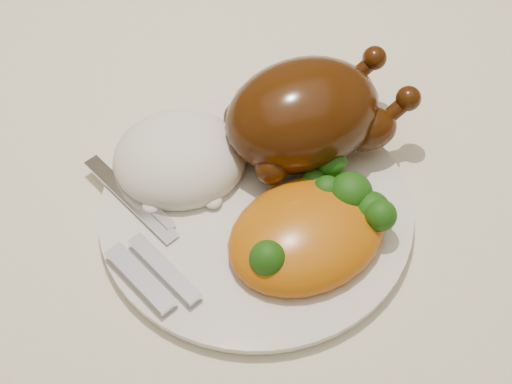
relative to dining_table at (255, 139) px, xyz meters
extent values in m
plane|color=#502C1B|center=(0.00, 0.00, -0.67)|extent=(4.00, 4.00, 0.00)
cube|color=brown|center=(0.00, 0.00, 0.07)|extent=(1.60, 0.90, 0.04)
cube|color=white|center=(0.00, 0.00, 0.10)|extent=(1.72, 1.02, 0.01)
cylinder|color=white|center=(-0.04, -0.18, 0.11)|extent=(0.33, 0.33, 0.01)
ellipsoid|color=#411E07|center=(0.02, -0.12, 0.16)|extent=(0.16, 0.14, 0.09)
ellipsoid|color=#411E07|center=(0.01, -0.12, 0.18)|extent=(0.08, 0.06, 0.04)
ellipsoid|color=#411E07|center=(0.07, -0.14, 0.14)|extent=(0.05, 0.04, 0.04)
sphere|color=#411E07|center=(0.11, -0.13, 0.17)|extent=(0.02, 0.02, 0.02)
ellipsoid|color=#411E07|center=(0.06, -0.08, 0.14)|extent=(0.05, 0.04, 0.04)
sphere|color=#411E07|center=(0.10, -0.07, 0.17)|extent=(0.02, 0.02, 0.02)
sphere|color=#411E07|center=(-0.02, -0.16, 0.14)|extent=(0.03, 0.03, 0.03)
sphere|color=#411E07|center=(-0.03, -0.10, 0.14)|extent=(0.03, 0.03, 0.03)
ellipsoid|color=white|center=(-0.09, -0.12, 0.13)|extent=(0.13, 0.12, 0.06)
ellipsoid|color=orange|center=(0.00, -0.22, 0.12)|extent=(0.17, 0.15, 0.05)
ellipsoid|color=orange|center=(0.03, -0.21, 0.12)|extent=(0.06, 0.06, 0.03)
ellipsoid|color=#0F430B|center=(-0.04, -0.24, 0.14)|extent=(0.03, 0.03, 0.03)
ellipsoid|color=#0F430B|center=(-0.03, -0.22, 0.13)|extent=(0.03, 0.03, 0.03)
ellipsoid|color=#0F430B|center=(-0.02, -0.21, 0.13)|extent=(0.03, 0.03, 0.03)
ellipsoid|color=#0F430B|center=(0.05, -0.21, 0.13)|extent=(0.03, 0.03, 0.03)
ellipsoid|color=#0F430B|center=(0.02, -0.19, 0.14)|extent=(0.02, 0.02, 0.02)
ellipsoid|color=#0F430B|center=(0.06, -0.23, 0.14)|extent=(0.03, 0.03, 0.03)
ellipsoid|color=#0F430B|center=(0.03, -0.16, 0.14)|extent=(0.03, 0.03, 0.03)
ellipsoid|color=#0F430B|center=(0.02, -0.22, 0.13)|extent=(0.03, 0.03, 0.02)
ellipsoid|color=#0F430B|center=(0.02, -0.17, 0.13)|extent=(0.03, 0.03, 0.02)
ellipsoid|color=#0F430B|center=(0.04, -0.20, 0.14)|extent=(0.04, 0.04, 0.03)
ellipsoid|color=#0F430B|center=(0.01, -0.22, 0.13)|extent=(0.03, 0.03, 0.02)
cube|color=silver|center=(-0.14, -0.15, 0.12)|extent=(0.07, 0.11, 0.00)
cube|color=silver|center=(-0.14, -0.23, 0.12)|extent=(0.05, 0.07, 0.01)
cube|color=silver|center=(-0.12, -0.23, 0.12)|extent=(0.05, 0.07, 0.01)
cube|color=silver|center=(-0.12, -0.15, 0.12)|extent=(0.05, 0.08, 0.00)
camera|label=1|loc=(-0.11, -0.53, 0.61)|focal=50.00mm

